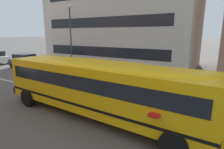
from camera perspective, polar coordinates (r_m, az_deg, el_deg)
name	(u,v)px	position (r m, az deg, el deg)	size (l,w,h in m)	color
ground_plane	(117,106)	(10.24, 1.67, -9.86)	(400.00, 400.00, 0.00)	#54514F
sidewalk_far	(158,79)	(16.60, 14.13, -1.36)	(120.00, 3.00, 0.01)	gray
lane_centreline	(117,106)	(10.24, 1.67, -9.85)	(110.00, 0.16, 0.01)	silver
school_bus	(101,84)	(8.50, -3.35, -3.10)	(12.24, 3.18, 2.72)	yellow
parked_car_dark_blue_beside_sign	(25,61)	(23.36, -25.47, 3.87)	(3.97, 2.02, 1.64)	navy
street_lamp	(70,30)	(20.46, -12.85, 13.47)	(0.44, 0.44, 6.80)	#38383D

